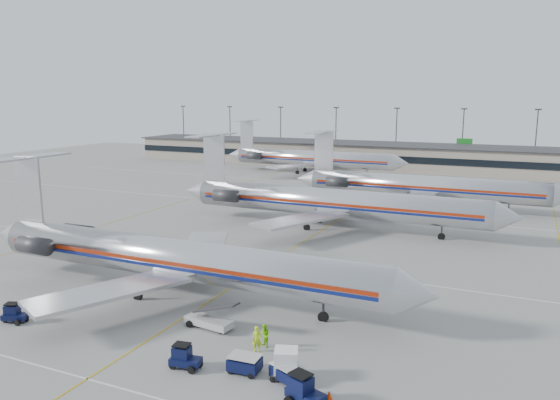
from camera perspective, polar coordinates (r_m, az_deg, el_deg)
The scene contains 18 objects.
ground at distance 53.20m, azimuth -5.81°, elevation -9.53°, with size 260.00×260.00×0.00m, color gray.
apron_markings at distance 61.55m, azimuth -1.09°, elevation -6.62°, with size 160.00×0.15×0.02m, color silver.
terminal at distance 144.01m, azimuth 14.25°, elevation 4.38°, with size 162.00×17.00×6.25m.
light_mast_row at distance 157.33m, azimuth 15.27°, elevation 6.83°, with size 163.60×0.40×15.28m.
jet_foreground at distance 52.25m, azimuth -11.37°, elevation -5.90°, with size 47.51×27.98×12.44m.
jet_second_row at distance 77.34m, azimuth 4.99°, elevation -0.18°, with size 49.40×29.09×12.93m.
jet_third_row at distance 94.24m, azimuth 14.23°, elevation 1.43°, with size 45.70×28.11×12.50m.
jet_back_row at distance 132.58m, azimuth 3.07°, elevation 4.39°, with size 46.26×28.45×12.65m.
tug_left at distance 51.12m, azimuth -26.06°, elevation -10.61°, with size 2.20×1.65×1.61m.
tug_center at distance 39.54m, azimuth -10.00°, elevation -15.88°, with size 2.26×1.38×1.73m.
tug_right at distance 35.04m, azimuth 2.45°, elevation -19.24°, with size 2.69×1.96×1.97m.
cart_inner at distance 38.59m, azimuth -3.71°, elevation -16.68°, with size 2.22×1.59×1.21m.
cart_outer at distance 37.58m, azimuth 0.64°, elevation -17.54°, with size 2.33×2.01×1.11m.
uld_container at distance 37.79m, azimuth 0.64°, elevation -16.69°, with size 2.29×2.11×1.96m.
belt_loader at distance 45.39m, azimuth -7.33°, elevation -12.31°, with size 4.93×1.98×2.55m.
ramp_worker_near at distance 41.13m, azimuth -2.43°, elevation -14.33°, with size 0.71×0.46×1.94m, color #C1F016.
ramp_worker_far at distance 41.83m, azimuth -1.61°, elevation -14.00°, with size 0.86×0.67×1.77m, color #86DD14.
cone_right at distance 35.79m, azimuth 5.16°, elevation -19.66°, with size 0.46×0.46×0.63m, color red.
Camera 1 is at (25.42, -42.95, 18.43)m, focal length 35.00 mm.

